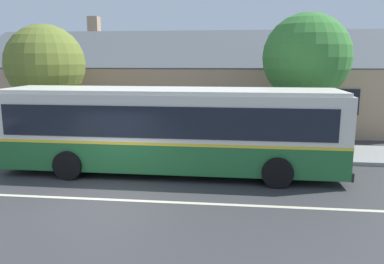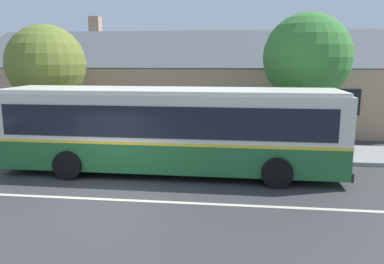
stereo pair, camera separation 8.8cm
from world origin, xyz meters
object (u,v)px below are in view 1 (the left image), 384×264
object	(u,v)px
bench_by_building	(19,136)
street_tree_primary	(306,60)
bench_down_street	(117,138)
street_tree_secondary	(45,65)
transit_bus	(170,128)

from	to	relation	value
bench_by_building	street_tree_primary	distance (m)	13.35
bench_down_street	street_tree_secondary	bearing A→B (deg)	172.10
transit_bus	bench_by_building	size ratio (longest dim) A/B	6.87
transit_bus	street_tree_secondary	xyz separation A→B (m)	(-6.36, 3.58, 2.17)
bench_down_street	street_tree_secondary	distance (m)	4.72
bench_by_building	street_tree_secondary	bearing A→B (deg)	30.03
street_tree_primary	street_tree_secondary	size ratio (longest dim) A/B	1.07
transit_bus	street_tree_secondary	bearing A→B (deg)	150.65
bench_down_street	street_tree_primary	world-z (taller)	street_tree_primary
street_tree_primary	street_tree_secondary	distance (m)	11.70
bench_down_street	street_tree_secondary	world-z (taller)	street_tree_secondary
bench_by_building	street_tree_primary	world-z (taller)	street_tree_primary
street_tree_secondary	street_tree_primary	bearing A→B (deg)	1.63
bench_by_building	bench_down_street	distance (m)	4.57
transit_bus	bench_down_street	distance (m)	4.42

